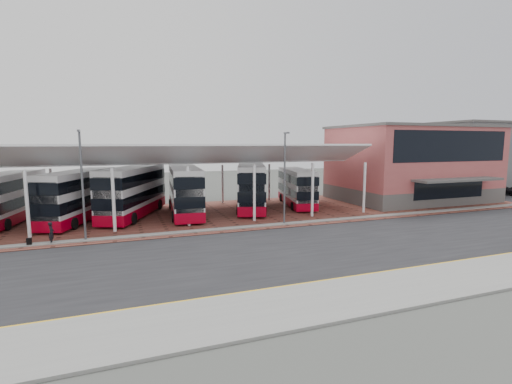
% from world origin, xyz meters
% --- Properties ---
extents(ground, '(140.00, 140.00, 0.00)m').
position_xyz_m(ground, '(0.00, 0.00, 0.00)').
color(ground, '#434541').
extents(road, '(120.00, 14.00, 0.02)m').
position_xyz_m(road, '(0.00, -1.00, 0.01)').
color(road, black).
rests_on(road, ground).
extents(forecourt, '(72.00, 16.00, 0.06)m').
position_xyz_m(forecourt, '(2.00, 13.00, 0.03)').
color(forecourt, brown).
rests_on(forecourt, ground).
extents(sidewalk, '(120.00, 4.00, 0.14)m').
position_xyz_m(sidewalk, '(0.00, -9.00, 0.07)').
color(sidewalk, gray).
rests_on(sidewalk, ground).
extents(north_kerb, '(120.00, 0.80, 0.14)m').
position_xyz_m(north_kerb, '(0.00, 6.20, 0.07)').
color(north_kerb, gray).
rests_on(north_kerb, ground).
extents(yellow_line_near, '(120.00, 0.12, 0.01)m').
position_xyz_m(yellow_line_near, '(0.00, -7.00, 0.03)').
color(yellow_line_near, yellow).
rests_on(yellow_line_near, road).
extents(yellow_line_far, '(120.00, 0.12, 0.01)m').
position_xyz_m(yellow_line_far, '(0.00, -6.70, 0.03)').
color(yellow_line_far, yellow).
rests_on(yellow_line_far, road).
extents(canopy, '(37.00, 11.63, 7.07)m').
position_xyz_m(canopy, '(-6.00, 13.94, 5.80)').
color(canopy, white).
rests_on(canopy, ground).
extents(terminal, '(18.40, 14.40, 9.25)m').
position_xyz_m(terminal, '(23.00, 13.92, 4.66)').
color(terminal, '#565351').
rests_on(terminal, ground).
extents(warehouse, '(30.50, 20.50, 10.25)m').
position_xyz_m(warehouse, '(48.00, 24.00, 5.15)').
color(warehouse, slate).
rests_on(warehouse, ground).
extents(lamp_west, '(0.16, 0.90, 8.07)m').
position_xyz_m(lamp_west, '(-14.00, 6.27, 4.36)').
color(lamp_west, '#585960').
rests_on(lamp_west, ground).
extents(lamp_east, '(0.16, 0.90, 8.07)m').
position_xyz_m(lamp_east, '(2.00, 6.27, 4.36)').
color(lamp_east, '#585960').
rests_on(lamp_east, ground).
extents(bus_0, '(4.43, 11.12, 4.47)m').
position_xyz_m(bus_0, '(-20.81, 15.47, 2.28)').
color(bus_0, silver).
rests_on(bus_0, forecourt).
extents(bus_1, '(6.39, 11.32, 4.59)m').
position_xyz_m(bus_1, '(-15.07, 14.10, 2.34)').
color(bus_1, silver).
rests_on(bus_1, forecourt).
extents(bus_2, '(7.06, 11.80, 4.82)m').
position_xyz_m(bus_2, '(-10.24, 14.64, 2.45)').
color(bus_2, silver).
rests_on(bus_2, forecourt).
extents(bus_3, '(3.69, 11.69, 4.74)m').
position_xyz_m(bus_3, '(-5.43, 13.88, 2.41)').
color(bus_3, silver).
rests_on(bus_3, forecourt).
extents(bus_4, '(6.37, 12.00, 4.85)m').
position_xyz_m(bus_4, '(1.89, 14.70, 2.47)').
color(bus_4, silver).
rests_on(bus_4, forecourt).
extents(bus_5, '(4.56, 10.33, 4.15)m').
position_xyz_m(bus_5, '(7.42, 14.79, 2.12)').
color(bus_5, silver).
rests_on(bus_5, forecourt).
extents(pedestrian, '(0.38, 0.57, 1.57)m').
position_xyz_m(pedestrian, '(-16.17, 6.13, 0.85)').
color(pedestrian, black).
rests_on(pedestrian, forecourt).
extents(suitcase, '(0.32, 0.23, 0.54)m').
position_xyz_m(suitcase, '(-17.57, 6.09, 0.33)').
color(suitcase, black).
rests_on(suitcase, forecourt).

